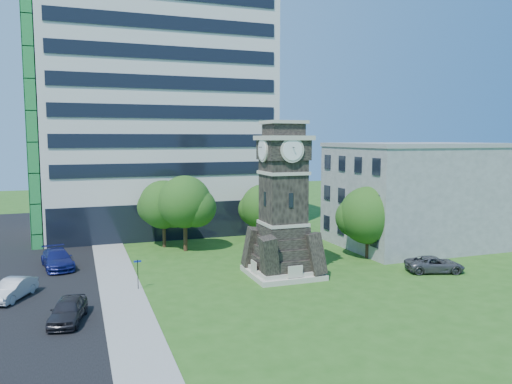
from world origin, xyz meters
name	(u,v)px	position (x,y,z in m)	size (l,w,h in m)	color
ground	(256,286)	(0.00, 0.00, 0.00)	(160.00, 160.00, 0.00)	#265518
sidewalk	(118,280)	(-9.50, 5.00, 0.03)	(3.00, 70.00, 0.06)	gray
clock_tower	(283,210)	(3.00, 2.00, 5.28)	(5.40, 5.40, 12.22)	beige
office_tall	(156,109)	(-3.20, 25.84, 14.22)	(26.20, 15.11, 28.60)	silver
office_low	(414,194)	(19.97, 8.00, 5.21)	(15.20, 12.20, 10.40)	#A0A3A6
car_street_south	(68,310)	(-12.98, -3.10, 0.74)	(1.74, 4.32, 1.47)	black
car_street_mid	(13,289)	(-16.57, 2.70, 0.69)	(1.45, 4.17, 1.37)	#A2A3A9
car_street_north	(57,259)	(-14.00, 10.38, 0.78)	(2.20, 5.40, 1.57)	navy
car_east_lot	(435,264)	(15.00, -1.40, 0.65)	(2.15, 4.66, 1.29)	#444449
park_bench	(290,274)	(2.94, 0.49, 0.48)	(1.75, 0.47, 0.90)	black
street_sign	(138,271)	(-8.32, 2.00, 1.38)	(0.53, 0.05, 2.21)	black
tree_nw	(164,206)	(-4.12, 15.46, 4.14)	(5.31, 4.83, 6.73)	#332114
tree_nc	(186,204)	(-2.46, 13.11, 4.60)	(5.57, 5.07, 7.33)	#332114
tree_ne	(265,209)	(6.35, 14.93, 3.46)	(5.41, 4.92, 6.07)	#332114
tree_east	(369,217)	(12.56, 4.67, 3.78)	(5.75, 5.23, 6.56)	#332114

